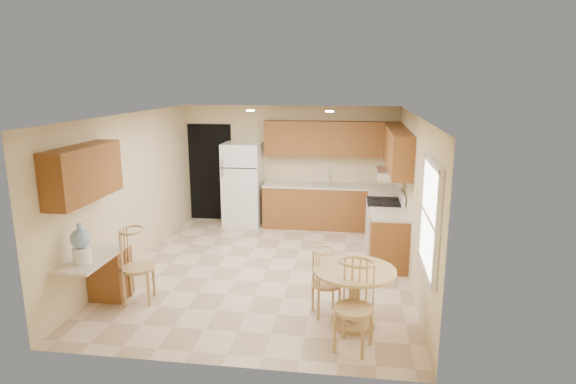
# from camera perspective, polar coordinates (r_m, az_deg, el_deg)

# --- Properties ---
(floor) EXTENTS (5.50, 5.50, 0.00)m
(floor) POSITION_cam_1_polar(r_m,az_deg,el_deg) (7.95, -2.47, -9.14)
(floor) COLOR beige
(floor) RESTS_ON ground
(ceiling) EXTENTS (4.50, 5.50, 0.02)m
(ceiling) POSITION_cam_1_polar(r_m,az_deg,el_deg) (7.38, -2.66, 9.14)
(ceiling) COLOR white
(ceiling) RESTS_ON wall_back
(wall_back) EXTENTS (4.50, 0.02, 2.50)m
(wall_back) POSITION_cam_1_polar(r_m,az_deg,el_deg) (10.23, 0.24, 3.21)
(wall_back) COLOR beige
(wall_back) RESTS_ON floor
(wall_front) EXTENTS (4.50, 0.02, 2.50)m
(wall_front) POSITION_cam_1_polar(r_m,az_deg,el_deg) (5.01, -8.34, -7.62)
(wall_front) COLOR beige
(wall_front) RESTS_ON floor
(wall_left) EXTENTS (0.02, 5.50, 2.50)m
(wall_left) POSITION_cam_1_polar(r_m,az_deg,el_deg) (8.27, -18.07, 0.17)
(wall_left) COLOR beige
(wall_left) RESTS_ON floor
(wall_right) EXTENTS (0.02, 5.50, 2.50)m
(wall_right) POSITION_cam_1_polar(r_m,az_deg,el_deg) (7.50, 14.59, -0.89)
(wall_right) COLOR beige
(wall_right) RESTS_ON floor
(doorway) EXTENTS (0.90, 0.02, 2.10)m
(doorway) POSITION_cam_1_polar(r_m,az_deg,el_deg) (10.63, -9.17, 2.32)
(doorway) COLOR black
(doorway) RESTS_ON floor
(base_cab_back) EXTENTS (2.75, 0.60, 0.87)m
(base_cab_back) POSITION_cam_1_polar(r_m,az_deg,el_deg) (10.03, 4.96, -1.80)
(base_cab_back) COLOR brown
(base_cab_back) RESTS_ON floor
(counter_back) EXTENTS (2.75, 0.63, 0.04)m
(counter_back) POSITION_cam_1_polar(r_m,az_deg,el_deg) (9.93, 5.02, 0.73)
(counter_back) COLOR beige
(counter_back) RESTS_ON base_cab_back
(base_cab_right_a) EXTENTS (0.60, 0.59, 0.87)m
(base_cab_right_a) POSITION_cam_1_polar(r_m,az_deg,el_deg) (9.47, 11.28, -2.93)
(base_cab_right_a) COLOR brown
(base_cab_right_a) RESTS_ON floor
(counter_right_a) EXTENTS (0.63, 0.59, 0.04)m
(counter_right_a) POSITION_cam_1_polar(r_m,az_deg,el_deg) (9.35, 11.41, -0.25)
(counter_right_a) COLOR beige
(counter_right_a) RESTS_ON base_cab_right_a
(base_cab_right_b) EXTENTS (0.60, 0.80, 0.87)m
(base_cab_right_b) POSITION_cam_1_polar(r_m,az_deg,el_deg) (8.08, 11.83, -5.76)
(base_cab_right_b) COLOR brown
(base_cab_right_b) RESTS_ON floor
(counter_right_b) EXTENTS (0.63, 0.80, 0.04)m
(counter_right_b) POSITION_cam_1_polar(r_m,az_deg,el_deg) (7.95, 11.98, -2.65)
(counter_right_b) COLOR beige
(counter_right_b) RESTS_ON base_cab_right_b
(upper_cab_back) EXTENTS (2.75, 0.33, 0.70)m
(upper_cab_back) POSITION_cam_1_polar(r_m,az_deg,el_deg) (9.90, 5.17, 6.33)
(upper_cab_back) COLOR brown
(upper_cab_back) RESTS_ON wall_back
(upper_cab_right) EXTENTS (0.33, 2.42, 0.70)m
(upper_cab_right) POSITION_cam_1_polar(r_m,az_deg,el_deg) (8.56, 12.84, 5.00)
(upper_cab_right) COLOR brown
(upper_cab_right) RESTS_ON wall_right
(upper_cab_left) EXTENTS (0.33, 1.40, 0.70)m
(upper_cab_left) POSITION_cam_1_polar(r_m,az_deg,el_deg) (6.70, -23.07, 2.09)
(upper_cab_left) COLOR brown
(upper_cab_left) RESTS_ON wall_left
(sink) EXTENTS (0.78, 0.44, 0.01)m
(sink) POSITION_cam_1_polar(r_m,az_deg,el_deg) (9.92, 4.87, 0.86)
(sink) COLOR silver
(sink) RESTS_ON counter_back
(range_hood) EXTENTS (0.50, 0.76, 0.14)m
(range_hood) POSITION_cam_1_polar(r_m,az_deg,el_deg) (8.59, 12.14, 2.15)
(range_hood) COLOR silver
(range_hood) RESTS_ON upper_cab_right
(desk_pedestal) EXTENTS (0.48, 0.42, 0.72)m
(desk_pedestal) POSITION_cam_1_polar(r_m,az_deg,el_deg) (7.30, -20.31, -9.03)
(desk_pedestal) COLOR brown
(desk_pedestal) RESTS_ON floor
(desk_top) EXTENTS (0.50, 1.20, 0.04)m
(desk_top) POSITION_cam_1_polar(r_m,az_deg,el_deg) (6.86, -22.05, -7.14)
(desk_top) COLOR beige
(desk_top) RESTS_ON desk_pedestal
(window) EXTENTS (0.06, 1.12, 1.30)m
(window) POSITION_cam_1_polar(r_m,az_deg,el_deg) (5.66, 16.56, -2.92)
(window) COLOR white
(window) RESTS_ON wall_right
(can_light_a) EXTENTS (0.14, 0.14, 0.02)m
(can_light_a) POSITION_cam_1_polar(r_m,az_deg,el_deg) (8.65, -4.48, 9.60)
(can_light_a) COLOR white
(can_light_a) RESTS_ON ceiling
(can_light_b) EXTENTS (0.14, 0.14, 0.02)m
(can_light_b) POSITION_cam_1_polar(r_m,az_deg,el_deg) (8.47, 4.94, 9.51)
(can_light_b) COLOR white
(can_light_b) RESTS_ON ceiling
(refrigerator) EXTENTS (0.77, 0.75, 1.75)m
(refrigerator) POSITION_cam_1_polar(r_m,az_deg,el_deg) (10.14, -5.36, 0.89)
(refrigerator) COLOR white
(refrigerator) RESTS_ON floor
(stove) EXTENTS (0.65, 0.76, 1.09)m
(stove) POSITION_cam_1_polar(r_m,az_deg,el_deg) (8.81, 11.36, -3.91)
(stove) COLOR white
(stove) RESTS_ON floor
(dining_table) EXTENTS (1.02, 1.02, 0.75)m
(dining_table) POSITION_cam_1_polar(r_m,az_deg,el_deg) (6.13, 7.83, -11.29)
(dining_table) COLOR tan
(dining_table) RESTS_ON floor
(chair_table_a) EXTENTS (0.39, 0.51, 0.89)m
(chair_table_a) POSITION_cam_1_polar(r_m,az_deg,el_deg) (6.26, 4.52, -10.12)
(chair_table_a) COLOR tan
(chair_table_a) RESTS_ON floor
(chair_table_b) EXTENTS (0.46, 0.49, 1.04)m
(chair_table_b) POSITION_cam_1_polar(r_m,az_deg,el_deg) (5.48, 7.84, -12.74)
(chair_table_b) COLOR tan
(chair_table_b) RESTS_ON floor
(chair_desk) EXTENTS (0.46, 0.59, 1.04)m
(chair_desk) POSITION_cam_1_polar(r_m,az_deg,el_deg) (6.87, -17.78, -7.79)
(chair_desk) COLOR tan
(chair_desk) RESTS_ON floor
(water_crock) EXTENTS (0.25, 0.25, 0.51)m
(water_crock) POSITION_cam_1_polar(r_m,az_deg,el_deg) (6.58, -23.32, -5.80)
(water_crock) COLOR white
(water_crock) RESTS_ON desk_top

